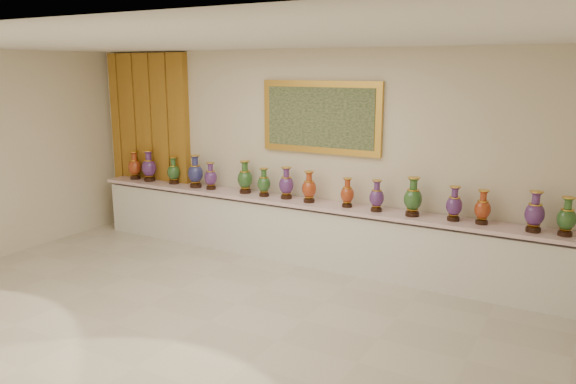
% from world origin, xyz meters
% --- Properties ---
extents(ground, '(8.00, 8.00, 0.00)m').
position_xyz_m(ground, '(0.00, 0.00, 0.00)').
color(ground, beige).
rests_on(ground, ground).
extents(room, '(8.00, 8.00, 8.00)m').
position_xyz_m(room, '(-2.52, 2.44, 1.59)').
color(room, beige).
rests_on(room, ground).
extents(counter, '(7.28, 0.48, 0.90)m').
position_xyz_m(counter, '(0.00, 2.27, 0.44)').
color(counter, white).
rests_on(counter, ground).
extents(vase_0, '(0.24, 0.24, 0.47)m').
position_xyz_m(vase_0, '(-3.25, 2.27, 1.11)').
color(vase_0, black).
rests_on(vase_0, counter).
extents(vase_1, '(0.29, 0.29, 0.51)m').
position_xyz_m(vase_1, '(-2.91, 2.25, 1.13)').
color(vase_1, black).
rests_on(vase_1, counter).
extents(vase_2, '(0.25, 0.25, 0.44)m').
position_xyz_m(vase_2, '(-2.42, 2.29, 1.10)').
color(vase_2, black).
rests_on(vase_2, counter).
extents(vase_3, '(0.24, 0.24, 0.51)m').
position_xyz_m(vase_3, '(-1.93, 2.24, 1.13)').
color(vase_3, black).
rests_on(vase_3, counter).
extents(vase_4, '(0.25, 0.25, 0.42)m').
position_xyz_m(vase_4, '(-1.64, 2.24, 1.09)').
color(vase_4, black).
rests_on(vase_4, counter).
extents(vase_5, '(0.24, 0.24, 0.49)m').
position_xyz_m(vase_5, '(-1.03, 2.29, 1.12)').
color(vase_5, black).
rests_on(vase_5, counter).
extents(vase_6, '(0.22, 0.22, 0.42)m').
position_xyz_m(vase_6, '(-0.67, 2.24, 1.09)').
color(vase_6, black).
rests_on(vase_6, counter).
extents(vase_7, '(0.22, 0.22, 0.46)m').
position_xyz_m(vase_7, '(-0.31, 2.27, 1.11)').
color(vase_7, black).
rests_on(vase_7, counter).
extents(vase_8, '(0.25, 0.25, 0.44)m').
position_xyz_m(vase_8, '(0.08, 2.24, 1.10)').
color(vase_8, black).
rests_on(vase_8, counter).
extents(vase_9, '(0.20, 0.20, 0.40)m').
position_xyz_m(vase_9, '(0.65, 2.25, 1.08)').
color(vase_9, black).
rests_on(vase_9, counter).
extents(vase_10, '(0.21, 0.21, 0.42)m').
position_xyz_m(vase_10, '(1.08, 2.22, 1.09)').
color(vase_10, black).
rests_on(vase_10, counter).
extents(vase_11, '(0.29, 0.29, 0.50)m').
position_xyz_m(vase_11, '(1.56, 2.23, 1.12)').
color(vase_11, black).
rests_on(vase_11, counter).
extents(vase_12, '(0.22, 0.22, 0.43)m').
position_xyz_m(vase_12, '(2.07, 2.26, 1.09)').
color(vase_12, black).
rests_on(vase_12, counter).
extents(vase_13, '(0.21, 0.21, 0.42)m').
position_xyz_m(vase_13, '(2.41, 2.27, 1.09)').
color(vase_13, black).
rests_on(vase_13, counter).
extents(vase_14, '(0.28, 0.28, 0.48)m').
position_xyz_m(vase_14, '(2.99, 2.23, 1.11)').
color(vase_14, black).
rests_on(vase_14, counter).
extents(vase_15, '(0.24, 0.24, 0.44)m').
position_xyz_m(vase_15, '(3.32, 2.23, 1.10)').
color(vase_15, black).
rests_on(vase_15, counter).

